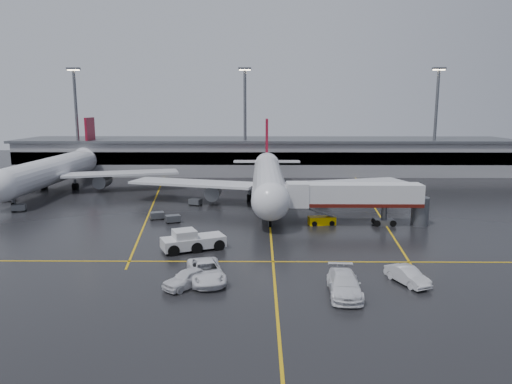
{
  "coord_description": "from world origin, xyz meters",
  "views": [
    {
      "loc": [
        -1.39,
        -70.35,
        16.37
      ],
      "look_at": [
        -2.0,
        -2.0,
        4.0
      ],
      "focal_mm": 32.99,
      "sensor_mm": 36.0,
      "label": 1
    }
  ],
  "objects": [
    {
      "name": "light_mast_right",
      "position": [
        40.0,
        42.0,
        14.47
      ],
      "size": [
        3.0,
        1.2,
        25.45
      ],
      "color": "#595B60",
      "rests_on": "ground"
    },
    {
      "name": "service_van_d",
      "position": [
        -8.05,
        -29.22,
        0.85
      ],
      "size": [
        4.86,
        5.04,
        1.7
      ],
      "primitive_type": "imported",
      "rotation": [
        0.0,
        0.0,
        -0.74
      ],
      "color": "silver",
      "rests_on": "ground"
    },
    {
      "name": "belt_loader",
      "position": [
        7.35,
        -5.66,
        0.59
      ],
      "size": [
        3.94,
        2.19,
        2.38
      ],
      "color": "#E7B500",
      "rests_on": "ground"
    },
    {
      "name": "baggage_cart_b",
      "position": [
        -16.63,
        -2.8,
        0.63
      ],
      "size": [
        2.33,
        1.92,
        1.12
      ],
      "color": "#595B60",
      "rests_on": "ground"
    },
    {
      "name": "light_mast_mid",
      "position": [
        -5.0,
        42.0,
        14.47
      ],
      "size": [
        3.0,
        1.2,
        25.45
      ],
      "color": "#595B60",
      "rests_on": "ground"
    },
    {
      "name": "second_airliner",
      "position": [
        -42.0,
        21.7,
        4.21
      ],
      "size": [
        48.8,
        45.6,
        14.1
      ],
      "color": "silver",
      "rests_on": "ground"
    },
    {
      "name": "apron_line_left",
      "position": [
        -20.0,
        10.0,
        0.01
      ],
      "size": [
        9.99,
        69.35,
        0.02
      ],
      "primitive_type": "cube",
      "rotation": [
        0.0,
        0.0,
        0.14
      ],
      "color": "gold",
      "rests_on": "ground"
    },
    {
      "name": "service_van_b",
      "position": [
        6.06,
        -30.9,
        0.98
      ],
      "size": [
        3.11,
        6.89,
        1.96
      ],
      "primitive_type": "imported",
      "rotation": [
        0.0,
        0.0,
        -0.06
      ],
      "color": "white",
      "rests_on": "ground"
    },
    {
      "name": "apron_line_centre",
      "position": [
        0.0,
        0.0,
        0.01
      ],
      "size": [
        0.25,
        90.0,
        0.02
      ],
      "primitive_type": "cube",
      "color": "gold",
      "rests_on": "ground"
    },
    {
      "name": "baggage_cart_e",
      "position": [
        -39.86,
        2.5,
        0.63
      ],
      "size": [
        2.27,
        1.78,
        1.12
      ],
      "color": "#595B60",
      "rests_on": "ground"
    },
    {
      "name": "jet_bridge",
      "position": [
        11.87,
        -6.0,
        3.93
      ],
      "size": [
        19.9,
        3.4,
        6.05
      ],
      "color": "silver",
      "rests_on": "ground"
    },
    {
      "name": "pushback_tractor",
      "position": [
        -9.34,
        -17.83,
        1.02
      ],
      "size": [
        7.75,
        5.57,
        2.57
      ],
      "color": "silver",
      "rests_on": "ground"
    },
    {
      "name": "ground",
      "position": [
        0.0,
        0.0,
        0.0
      ],
      "size": [
        220.0,
        220.0,
        0.0
      ],
      "primitive_type": "plane",
      "color": "black",
      "rests_on": "ground"
    },
    {
      "name": "apron_line_right",
      "position": [
        18.0,
        10.0,
        0.01
      ],
      "size": [
        7.57,
        69.64,
        0.02
      ],
      "primitive_type": "cube",
      "rotation": [
        0.0,
        0.0,
        -0.1
      ],
      "color": "gold",
      "rests_on": "ground"
    },
    {
      "name": "service_van_a",
      "position": [
        -6.55,
        -27.67,
        0.94
      ],
      "size": [
        4.72,
        7.36,
        1.89
      ],
      "primitive_type": "imported",
      "rotation": [
        0.0,
        0.0,
        0.25
      ],
      "color": "white",
      "rests_on": "ground"
    },
    {
      "name": "main_airliner",
      "position": [
        0.0,
        9.7,
        4.21
      ],
      "size": [
        48.8,
        45.6,
        14.1
      ],
      "color": "silver",
      "rests_on": "ground"
    },
    {
      "name": "terminal",
      "position": [
        0.0,
        47.93,
        4.32
      ],
      "size": [
        122.0,
        19.0,
        8.6
      ],
      "color": "gray",
      "rests_on": "ground"
    },
    {
      "name": "apron_line_stop",
      "position": [
        0.0,
        -22.0,
        0.01
      ],
      "size": [
        60.0,
        0.25,
        0.02
      ],
      "primitive_type": "cube",
      "color": "gold",
      "rests_on": "ground"
    },
    {
      "name": "baggage_cart_a",
      "position": [
        -13.91,
        -4.84,
        0.63
      ],
      "size": [
        2.34,
        1.96,
        1.12
      ],
      "color": "#595B60",
      "rests_on": "ground"
    },
    {
      "name": "baggage_cart_d",
      "position": [
        -45.71,
        10.35,
        0.63
      ],
      "size": [
        2.24,
        1.72,
        1.12
      ],
      "color": "#595B60",
      "rests_on": "ground"
    },
    {
      "name": "service_van_c",
      "position": [
        12.46,
        -28.25,
        0.81
      ],
      "size": [
        3.5,
        5.2,
        1.62
      ],
      "primitive_type": "imported",
      "rotation": [
        0.0,
        0.0,
        0.4
      ],
      "color": "silver",
      "rests_on": "ground"
    },
    {
      "name": "light_mast_left",
      "position": [
        -45.0,
        42.0,
        14.47
      ],
      "size": [
        3.0,
        1.2,
        25.45
      ],
      "color": "#595B60",
      "rests_on": "ground"
    },
    {
      "name": "baggage_cart_c",
      "position": [
        -12.36,
        7.41,
        0.63
      ],
      "size": [
        2.35,
        1.98,
        1.12
      ],
      "color": "#595B60",
      "rests_on": "ground"
    }
  ]
}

